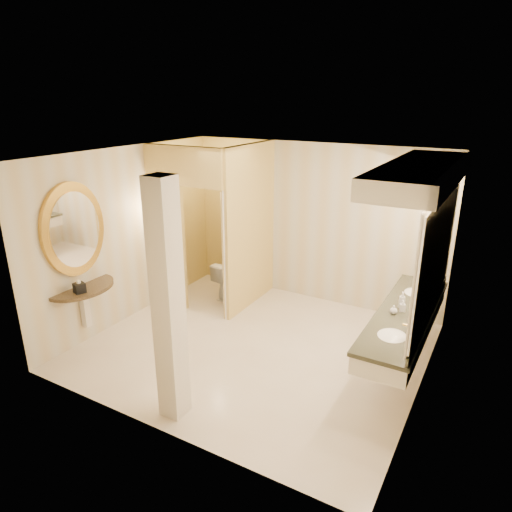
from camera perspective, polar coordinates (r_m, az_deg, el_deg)
The scene contains 16 objects.
floor at distance 6.67m, azimuth -0.20°, elevation -11.25°, with size 4.50×4.50×0.00m, color #F1E4D0.
ceiling at distance 5.78m, azimuth -0.23°, elevation 12.43°, with size 4.50×4.50×0.00m, color white.
wall_back at distance 7.81m, azimuth 7.10°, elevation 4.05°, with size 4.50×0.02×2.70m, color beige.
wall_front at distance 4.61m, azimuth -12.76°, elevation -7.61°, with size 4.50×0.02×2.70m, color beige.
wall_left at distance 7.42m, azimuth -15.50°, elevation 2.64°, with size 0.02×4.00×2.70m, color beige.
wall_right at distance 5.42m, azimuth 20.97°, elevation -4.22°, with size 0.02×4.00×2.70m, color beige.
toilet_closet at distance 7.43m, azimuth -4.10°, elevation 3.63°, with size 1.50×1.55×2.70m.
wall_sconce at distance 7.41m, azimuth -11.64°, elevation 5.99°, with size 0.14×0.14×0.42m.
vanity at distance 5.70m, azimuth 19.25°, elevation 0.14°, with size 0.75×2.69×2.09m.
console_shelf at distance 6.73m, azimuth -21.52°, elevation 0.19°, with size 1.00×1.00×1.95m.
pillar at distance 4.87m, azimuth -10.92°, elevation -5.94°, with size 0.26×0.26×2.70m, color silver.
tissue_box at distance 6.63m, azimuth -21.21°, elevation -3.74°, with size 0.14×0.14×0.14m, color black.
toilet at distance 8.08m, azimuth -3.26°, elevation -2.92°, with size 0.37×0.65×0.67m, color white.
soap_bottle_a at distance 5.95m, azimuth 17.85°, elevation -5.95°, with size 0.07×0.07×0.15m, color beige.
soap_bottle_b at distance 5.86m, azimuth 16.83°, elevation -6.43°, with size 0.09×0.09×0.11m, color silver.
soap_bottle_c at distance 6.02m, azimuth 17.79°, elevation -5.27°, with size 0.08×0.08×0.22m, color #C6B28C.
Camera 1 is at (2.85, -4.98, 3.41)m, focal length 32.00 mm.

